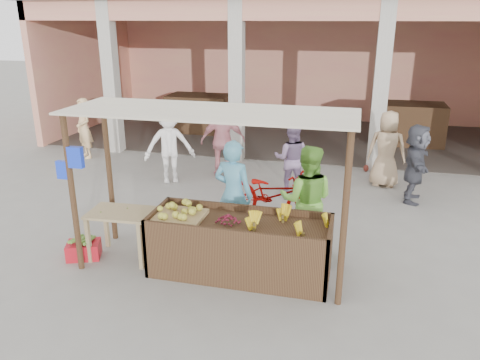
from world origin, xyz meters
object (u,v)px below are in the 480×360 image
(red_crate, at_px, (84,250))
(vendor_green, at_px, (307,197))
(fruit_stall, at_px, (240,248))
(motorcycle, at_px, (272,193))
(vendor_blue, at_px, (233,191))
(side_table, at_px, (121,220))

(red_crate, height_order, vendor_green, vendor_green)
(fruit_stall, bearing_deg, motorcycle, 87.26)
(vendor_blue, bearing_deg, red_crate, 35.85)
(red_crate, bearing_deg, fruit_stall, -18.32)
(side_table, xyz_separation_m, motorcycle, (1.98, 1.98, -0.12))
(fruit_stall, xyz_separation_m, red_crate, (-2.49, -0.14, -0.27))
(fruit_stall, height_order, red_crate, fruit_stall)
(side_table, bearing_deg, motorcycle, 41.66)
(motorcycle, bearing_deg, vendor_green, -127.24)
(fruit_stall, height_order, vendor_blue, vendor_blue)
(vendor_blue, height_order, vendor_green, vendor_blue)
(fruit_stall, xyz_separation_m, vendor_green, (0.84, 0.92, 0.53))
(side_table, height_order, motorcycle, motorcycle)
(red_crate, relative_size, vendor_green, 0.27)
(fruit_stall, xyz_separation_m, vendor_blue, (-0.32, 0.84, 0.56))
(side_table, relative_size, vendor_green, 0.54)
(vendor_blue, height_order, motorcycle, vendor_blue)
(fruit_stall, xyz_separation_m, side_table, (-1.89, 0.03, 0.24))
(fruit_stall, distance_m, motorcycle, 2.01)
(red_crate, bearing_deg, motorcycle, 18.16)
(fruit_stall, distance_m, red_crate, 2.51)
(side_table, height_order, vendor_blue, vendor_blue)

